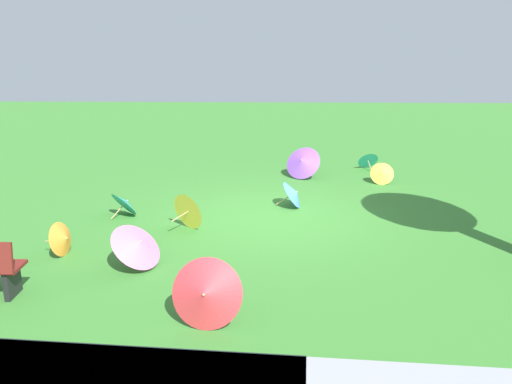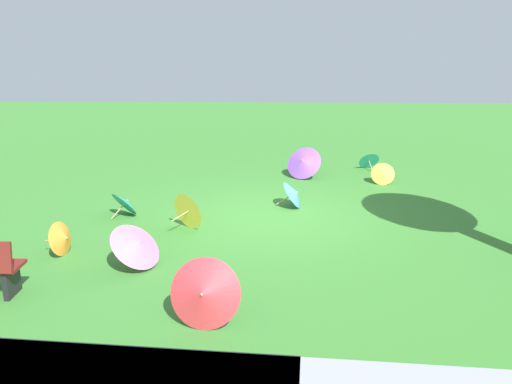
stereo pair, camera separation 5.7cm
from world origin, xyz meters
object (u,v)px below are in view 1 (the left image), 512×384
Objects in this scene: parasol_teal_1 at (367,159)px; parasol_teal_2 at (125,203)px; parasol_red_0 at (205,294)px; parasol_pink_0 at (138,244)px; parasol_yellow_0 at (190,210)px; parasol_blue_0 at (294,193)px; parasol_orange_0 at (64,239)px; parasol_yellow_1 at (382,173)px; parasol_purple_0 at (302,162)px.

parasol_teal_2 is (5.77, 4.25, 0.02)m from parasol_teal_1.
parasol_red_0 is at bearing 116.83° from parasol_teal_2.
parasol_yellow_0 is (-0.57, -1.84, -0.03)m from parasol_pink_0.
parasol_teal_2 is (3.55, 0.71, -0.02)m from parasol_blue_0.
parasol_teal_1 is 8.92m from parasol_orange_0.
parasol_blue_0 is 3.04m from parasol_yellow_1.
parasol_yellow_0 is 0.93× the size of parasol_teal_2.
parasol_teal_1 is 1.03× the size of parasol_orange_0.
parasol_blue_0 reaches higher than parasol_orange_0.
parasol_blue_0 is 0.88× the size of parasol_teal_2.
parasol_yellow_1 is (-4.97, -5.21, -0.13)m from parasol_pink_0.
parasol_teal_1 is (-4.88, -6.79, -0.13)m from parasol_pink_0.
parasol_yellow_0 is 2.41m from parasol_orange_0.
parasol_teal_1 is at bearing -134.76° from parasol_orange_0.
parasol_teal_2 is at bearing -63.17° from parasol_red_0.
parasol_orange_0 is 7.95m from parasol_yellow_1.
parasol_teal_1 is at bearing -131.05° from parasol_yellow_0.
parasol_red_0 reaches higher than parasol_teal_2.
parasol_pink_0 is 1.78× the size of parasol_yellow_1.
parasol_teal_1 is at bearing -112.64° from parasol_red_0.
parasol_blue_0 reaches higher than parasol_yellow_1.
parasol_teal_1 is 2.20m from parasol_purple_0.
parasol_red_0 is 1.40× the size of parasol_blue_0.
parasol_orange_0 is at bearing 45.24° from parasol_teal_1.
parasol_red_0 is 9.31m from parasol_teal_1.
parasol_yellow_0 is (0.73, -3.64, -0.09)m from parasol_red_0.
parasol_blue_0 is at bearing -168.73° from parasol_teal_2.
parasol_yellow_1 is at bearing -133.70° from parasol_pink_0.
parasol_teal_2 is at bearing -25.40° from parasol_yellow_0.
parasol_purple_0 is (-1.67, -7.53, -0.02)m from parasol_red_0.
parasol_red_0 reaches higher than parasol_pink_0.
parasol_teal_2 is 2.14m from parasol_orange_0.
parasol_purple_0 reaches higher than parasol_yellow_1.
parasol_teal_2 is at bearing 11.27° from parasol_blue_0.
parasol_yellow_0 is 6.56m from parasol_teal_1.
parasol_pink_0 is 6.45m from parasol_purple_0.
parasol_yellow_0 is 1.17× the size of parasol_teal_1.
parasol_blue_0 is 4.92m from parasol_orange_0.
parasol_teal_1 is at bearing -150.93° from parasol_purple_0.
parasol_teal_2 reaches higher than parasol_yellow_1.
parasol_red_0 is 7.91m from parasol_yellow_1.
parasol_red_0 is at bearing 67.36° from parasol_teal_1.
parasol_purple_0 is at bearing -14.54° from parasol_yellow_1.
parasol_yellow_0 is at bearing 58.34° from parasol_purple_0.
parasol_orange_0 is (2.70, -2.25, -0.17)m from parasol_red_0.
parasol_teal_1 is 1.59m from parasol_yellow_1.
parasol_teal_2 is (2.19, -4.34, -0.18)m from parasol_red_0.
parasol_teal_1 is (-3.58, -8.59, -0.19)m from parasol_red_0.
parasol_purple_0 is at bearing -117.40° from parasol_pink_0.
parasol_pink_0 is 1.13× the size of parasol_red_0.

